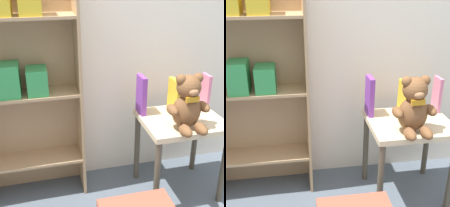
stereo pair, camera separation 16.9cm
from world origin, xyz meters
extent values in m
cube|color=silver|center=(0.00, 1.48, 1.25)|extent=(4.80, 0.06, 2.50)
cube|color=tan|center=(-0.52, 1.30, 0.75)|extent=(0.02, 0.25, 1.50)
cube|color=tan|center=(-0.86, 1.42, 0.75)|extent=(0.70, 0.02, 1.50)
cube|color=tan|center=(-0.86, 1.30, 0.27)|extent=(0.67, 0.23, 0.02)
cube|color=tan|center=(-0.86, 1.30, 0.75)|extent=(0.67, 0.23, 0.02)
cube|color=tan|center=(-0.86, 1.30, 1.23)|extent=(0.67, 0.23, 0.02)
cube|color=#33934C|center=(-0.94, 1.29, 0.86)|extent=(0.13, 0.18, 0.20)
cube|color=#33934C|center=(-0.78, 1.29, 0.84)|extent=(0.13, 0.18, 0.16)
cube|color=beige|center=(0.13, 1.09, 0.55)|extent=(0.53, 0.45, 0.04)
cylinder|color=#494233|center=(-0.11, 0.89, 0.27)|extent=(0.04, 0.04, 0.53)
cylinder|color=#494233|center=(-0.11, 1.28, 0.27)|extent=(0.04, 0.04, 0.53)
cylinder|color=#494233|center=(0.36, 1.28, 0.27)|extent=(0.04, 0.04, 0.53)
ellipsoid|color=brown|center=(0.09, 0.97, 0.68)|extent=(0.18, 0.14, 0.21)
sphere|color=brown|center=(0.09, 0.97, 0.83)|extent=(0.15, 0.15, 0.15)
sphere|color=brown|center=(0.04, 0.97, 0.89)|extent=(0.06, 0.06, 0.06)
sphere|color=brown|center=(0.15, 0.97, 0.89)|extent=(0.06, 0.06, 0.06)
ellipsoid|color=#9B6842|center=(0.09, 0.91, 0.82)|extent=(0.06, 0.04, 0.04)
ellipsoid|color=brown|center=(-0.01, 0.95, 0.70)|extent=(0.06, 0.12, 0.06)
ellipsoid|color=brown|center=(0.20, 0.95, 0.70)|extent=(0.06, 0.12, 0.06)
ellipsoid|color=brown|center=(0.04, 0.86, 0.60)|extent=(0.06, 0.13, 0.06)
ellipsoid|color=brown|center=(0.14, 0.86, 0.60)|extent=(0.06, 0.13, 0.06)
cube|color=#C68419|center=(0.09, 0.91, 0.78)|extent=(0.08, 0.02, 0.03)
cube|color=purple|center=(-0.11, 1.23, 0.70)|extent=(0.04, 0.13, 0.26)
cube|color=gold|center=(0.13, 1.22, 0.68)|extent=(0.04, 0.15, 0.22)
cube|color=#D17093|center=(0.36, 1.22, 0.69)|extent=(0.02, 0.10, 0.24)
camera|label=1|loc=(-0.77, -0.61, 1.47)|focal=50.00mm
camera|label=2|loc=(-0.61, -0.64, 1.47)|focal=50.00mm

